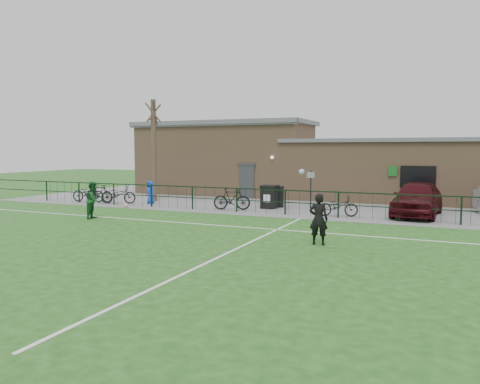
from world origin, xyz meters
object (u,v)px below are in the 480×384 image
at_px(bicycle_a, 88,193).
at_px(spectator_child, 150,192).
at_px(bare_tree, 154,151).
at_px(wheelie_bin_right, 270,198).
at_px(outfield_player, 94,200).
at_px(car_maroon, 417,198).
at_px(ball_ground, 126,206).
at_px(bicycle_c, 118,194).
at_px(bicycle_e, 338,206).
at_px(wheelie_bin_left, 277,197).
at_px(bicycle_b, 99,193).
at_px(sign_post, 311,190).
at_px(bicycle_d, 232,199).

xyz_separation_m(bicycle_a, spectator_child, (3.87, 0.68, 0.12)).
height_order(bare_tree, wheelie_bin_right, bare_tree).
bearing_deg(outfield_player, wheelie_bin_right, -59.97).
xyz_separation_m(car_maroon, ball_ground, (-14.28, -2.89, -0.72)).
xyz_separation_m(bicycle_c, bicycle_e, (12.49, -0.08, -0.05)).
xyz_separation_m(bicycle_c, ball_ground, (1.51, -1.31, -0.42)).
xyz_separation_m(bare_tree, wheelie_bin_right, (7.52, -0.57, -2.42)).
xyz_separation_m(spectator_child, ball_ground, (-0.22, -1.94, -0.55)).
relative_size(wheelie_bin_left, bicycle_a, 0.51).
relative_size(wheelie_bin_right, bicycle_b, 0.62).
relative_size(bicycle_b, ball_ground, 7.69).
height_order(wheelie_bin_left, sign_post, sign_post).
xyz_separation_m(bare_tree, ball_ground, (0.42, -3.31, -2.88)).
height_order(sign_post, bicycle_e, sign_post).
xyz_separation_m(wheelie_bin_left, wheelie_bin_right, (-0.14, -0.78, 0.05)).
distance_m(bicycle_b, spectator_child, 3.15).
relative_size(wheelie_bin_right, bicycle_e, 0.62).
bearing_deg(bicycle_b, wheelie_bin_right, -85.08).
bearing_deg(bicycle_e, outfield_player, 103.06).
height_order(wheelie_bin_left, outfield_player, outfield_player).
distance_m(sign_post, car_maroon, 5.15).
relative_size(bicycle_a, bicycle_d, 1.06).
bearing_deg(bicycle_c, outfield_player, -174.47).
bearing_deg(sign_post, bicycle_e, -47.48).
height_order(bicycle_a, bicycle_d, bicycle_d).
distance_m(wheelie_bin_right, bicycle_e, 4.17).
bearing_deg(bare_tree, sign_post, -0.51).
xyz_separation_m(wheelie_bin_left, outfield_player, (-6.14, -7.23, 0.30)).
bearing_deg(bicycle_b, car_maroon, -88.05).
xyz_separation_m(bare_tree, car_maroon, (14.70, -0.42, -2.17)).
bearing_deg(bicycle_e, bicycle_b, 76.32).
bearing_deg(wheelie_bin_left, car_maroon, -20.56).
bearing_deg(bare_tree, bicycle_b, -140.16).
bearing_deg(outfield_player, bare_tree, -4.80).
relative_size(wheelie_bin_left, bicycle_c, 0.51).
bearing_deg(bicycle_e, sign_post, 29.06).
xyz_separation_m(bicycle_c, spectator_child, (1.73, 0.64, 0.12)).
xyz_separation_m(bicycle_d, bicycle_e, (5.42, -0.14, -0.09)).
relative_size(car_maroon, bicycle_b, 2.65).
xyz_separation_m(wheelie_bin_left, bicycle_a, (-10.88, -2.25, 0.02)).
xyz_separation_m(sign_post, bicycle_d, (-3.59, -1.86, -0.44)).
bearing_deg(outfield_player, car_maroon, -80.44).
height_order(bicycle_d, ball_ground, bicycle_d).
xyz_separation_m(spectator_child, outfield_player, (0.88, -5.65, 0.16)).
distance_m(bare_tree, wheelie_bin_left, 8.05).
height_order(bare_tree, ball_ground, bare_tree).
xyz_separation_m(bicycle_a, bicycle_e, (14.62, -0.04, -0.05)).
bearing_deg(wheelie_bin_right, bicycle_d, -136.19).
relative_size(car_maroon, bicycle_e, 2.66).
bearing_deg(outfield_player, bicycle_a, 26.65).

